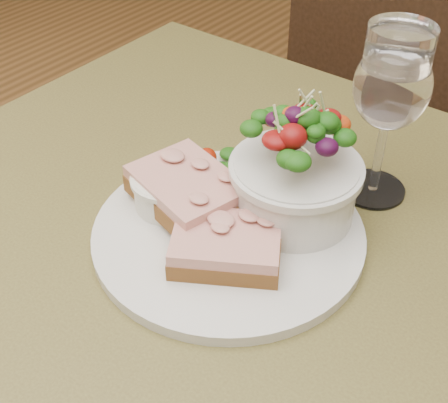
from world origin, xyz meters
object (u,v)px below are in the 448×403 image
Objects in this scene: sandwich_back at (188,190)px; dinner_plate at (228,233)px; ramekin at (169,189)px; sandwich_front at (226,246)px; chair_far at (407,212)px; wine_glass at (391,91)px; cafe_table at (213,331)px; salad_bowl at (297,166)px.

dinner_plate is at bearing 14.04° from sandwich_back.
sandwich_front is at bearing -15.65° from ramekin.
sandwich_front is (0.02, -0.03, 0.02)m from dinner_plate.
sandwich_back is at bearing 20.68° from ramekin.
chair_far is 6.91× the size of sandwich_back.
dinner_plate is 0.04m from sandwich_front.
ramekin is 0.24m from wine_glass.
ramekin is at bearing -132.68° from wine_glass.
ramekin is (-0.08, 0.03, 0.13)m from cafe_table.
sandwich_back is at bearing 179.37° from dinner_plate.
chair_far is 0.86m from ramekin.
chair_far is at bearing 63.85° from sandwich_front.
salad_bowl reaches higher than cafe_table.
ramekin is 0.40× the size of wine_glass.
salad_bowl reaches higher than ramekin.
cafe_table is 2.97× the size of dinner_plate.
sandwich_back reaches higher than cafe_table.
wine_glass is at bearing 112.55° from chair_far.
wine_glass reaches higher than ramekin.
sandwich_back is 0.02m from ramekin.
dinner_plate reaches higher than cafe_table.
sandwich_back reaches higher than sandwich_front.
salad_bowl is 0.73× the size of wine_glass.
chair_far is 0.83m from salad_bowl.
sandwich_back is (-0.06, 0.04, 0.14)m from cafe_table.
sandwich_back is 0.22m from wine_glass.
dinner_plate is 3.80× the size of ramekin.
salad_bowl is (0.01, 0.09, 0.04)m from sandwich_front.
sandwich_back is 0.74× the size of wine_glass.
dinner_plate is at bearing 103.48° from chair_far.
chair_far is 0.84m from dinner_plate.
sandwich_front is at bearing 24.69° from cafe_table.
chair_far is 7.24× the size of sandwich_front.
salad_bowl is (0.03, 0.10, 0.17)m from cafe_table.
chair_far is at bearing 93.01° from dinner_plate.
dinner_plate is 1.54× the size of wine_glass.
dinner_plate is at bearing -116.83° from wine_glass.
cafe_table is 0.82m from chair_far.
salad_bowl is (0.09, 0.06, 0.04)m from sandwich_back.
cafe_table is at bearing 104.09° from chair_far.
wine_glass is (0.04, 0.10, 0.05)m from salad_bowl.
sandwich_front is 0.71× the size of wine_glass.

